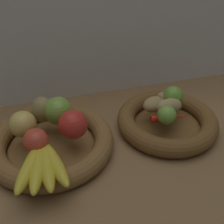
% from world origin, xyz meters
% --- Properties ---
extents(ground_plane, '(1.40, 0.90, 0.03)m').
position_xyz_m(ground_plane, '(0.00, 0.00, -0.01)').
color(ground_plane, olive).
extents(back_wall, '(1.40, 0.03, 0.55)m').
position_xyz_m(back_wall, '(0.00, 0.30, 0.28)').
color(back_wall, silver).
rests_on(back_wall, ground_plane).
extents(fruit_bowl_left, '(0.35, 0.35, 0.05)m').
position_xyz_m(fruit_bowl_left, '(-0.19, 0.03, 0.02)').
color(fruit_bowl_left, brown).
rests_on(fruit_bowl_left, ground_plane).
extents(fruit_bowl_right, '(0.31, 0.31, 0.05)m').
position_xyz_m(fruit_bowl_right, '(0.17, 0.03, 0.02)').
color(fruit_bowl_right, brown).
rests_on(fruit_bowl_right, ground_plane).
extents(apple_green_back, '(0.08, 0.08, 0.08)m').
position_xyz_m(apple_green_back, '(-0.15, 0.07, 0.09)').
color(apple_green_back, '#7AA338').
rests_on(apple_green_back, fruit_bowl_left).
extents(apple_golden_left, '(0.07, 0.07, 0.07)m').
position_xyz_m(apple_golden_left, '(-0.25, 0.04, 0.09)').
color(apple_golden_left, '#DBB756').
rests_on(apple_golden_left, fruit_bowl_left).
extents(apple_red_right, '(0.08, 0.08, 0.08)m').
position_xyz_m(apple_red_right, '(-0.12, -0.00, 0.09)').
color(apple_red_right, red).
rests_on(apple_red_right, fruit_bowl_left).
extents(apple_red_front, '(0.06, 0.06, 0.06)m').
position_xyz_m(apple_red_front, '(-0.22, -0.03, 0.08)').
color(apple_red_front, '#CC422D').
rests_on(apple_red_front, fruit_bowl_left).
extents(pear_brown, '(0.09, 0.09, 0.08)m').
position_xyz_m(pear_brown, '(-0.19, 0.09, 0.09)').
color(pear_brown, olive).
rests_on(pear_brown, fruit_bowl_left).
extents(banana_bunch_front, '(0.14, 0.18, 0.03)m').
position_xyz_m(banana_bunch_front, '(-0.21, -0.10, 0.07)').
color(banana_bunch_front, gold).
rests_on(banana_bunch_front, fruit_bowl_left).
extents(potato_oblong, '(0.09, 0.08, 0.04)m').
position_xyz_m(potato_oblong, '(0.13, 0.05, 0.07)').
color(potato_oblong, '#A38451').
rests_on(potato_oblong, fruit_bowl_right).
extents(potato_back, '(0.09, 0.08, 0.04)m').
position_xyz_m(potato_back, '(0.19, 0.07, 0.07)').
color(potato_back, '#A38451').
rests_on(potato_back, fruit_bowl_right).
extents(potato_large, '(0.08, 0.05, 0.05)m').
position_xyz_m(potato_large, '(0.17, 0.03, 0.08)').
color(potato_large, tan).
rests_on(potato_large, fruit_bowl_right).
extents(lime_near, '(0.05, 0.05, 0.05)m').
position_xyz_m(lime_near, '(0.14, -0.01, 0.08)').
color(lime_near, '#7AAD3D').
rests_on(lime_near, fruit_bowl_right).
extents(lime_far, '(0.06, 0.06, 0.06)m').
position_xyz_m(lime_far, '(0.20, 0.07, 0.08)').
color(lime_far, '#6B9E33').
rests_on(lime_far, fruit_bowl_right).
extents(chili_pepper, '(0.11, 0.03, 0.02)m').
position_xyz_m(chili_pepper, '(0.15, -0.01, 0.06)').
color(chili_pepper, red).
rests_on(chili_pepper, fruit_bowl_right).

